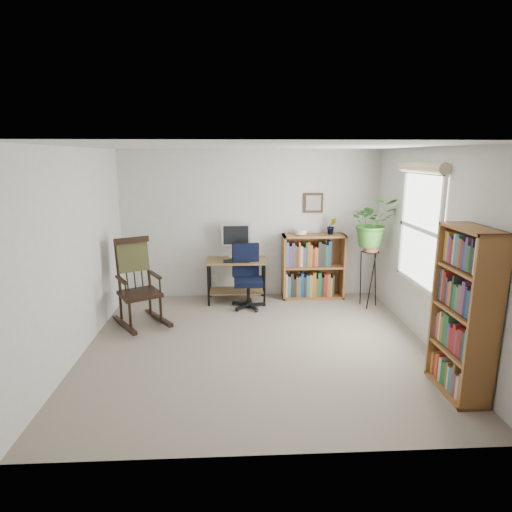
{
  "coord_description": "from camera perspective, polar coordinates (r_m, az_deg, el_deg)",
  "views": [
    {
      "loc": [
        -0.28,
        -4.91,
        2.29
      ],
      "look_at": [
        0.0,
        0.4,
        1.05
      ],
      "focal_mm": 30.0,
      "sensor_mm": 36.0,
      "label": 1
    }
  ],
  "objects": [
    {
      "name": "floor",
      "position": [
        5.42,
        0.23,
        -11.85
      ],
      "size": [
        4.2,
        4.0,
        0.0
      ],
      "primitive_type": "cube",
      "color": "gray",
      "rests_on": "ground"
    },
    {
      "name": "ceiling",
      "position": [
        4.92,
        0.25,
        14.41
      ],
      "size": [
        4.2,
        4.0,
        0.0
      ],
      "primitive_type": "cube",
      "color": "silver",
      "rests_on": "ground"
    },
    {
      "name": "wall_back",
      "position": [
        7.0,
        -0.69,
        4.18
      ],
      "size": [
        4.2,
        0.0,
        2.4
      ],
      "primitive_type": "cube",
      "color": "silver",
      "rests_on": "ground"
    },
    {
      "name": "wall_front",
      "position": [
        3.12,
        2.33,
        -7.37
      ],
      "size": [
        4.2,
        0.0,
        2.4
      ],
      "primitive_type": "cube",
      "color": "silver",
      "rests_on": "ground"
    },
    {
      "name": "wall_left",
      "position": [
        5.35,
        -22.85,
        0.32
      ],
      "size": [
        0.0,
        4.0,
        2.4
      ],
      "primitive_type": "cube",
      "color": "silver",
      "rests_on": "ground"
    },
    {
      "name": "wall_right",
      "position": [
        5.56,
        22.39,
        0.82
      ],
      "size": [
        0.0,
        4.0,
        2.4
      ],
      "primitive_type": "cube",
      "color": "silver",
      "rests_on": "ground"
    },
    {
      "name": "window",
      "position": [
        5.78,
        20.95,
        3.4
      ],
      "size": [
        0.12,
        1.2,
        1.5
      ],
      "primitive_type": null,
      "color": "white",
      "rests_on": "wall_right"
    },
    {
      "name": "desk",
      "position": [
        6.89,
        -2.63,
        -3.3
      ],
      "size": [
        0.95,
        0.52,
        0.68
      ],
      "primitive_type": null,
      "color": "brown",
      "rests_on": "floor"
    },
    {
      "name": "monitor",
      "position": [
        6.88,
        -2.69,
        2.01
      ],
      "size": [
        0.46,
        0.16,
        0.56
      ],
      "primitive_type": null,
      "color": "silver",
      "rests_on": "desk"
    },
    {
      "name": "keyboard",
      "position": [
        6.68,
        -2.65,
        -0.68
      ],
      "size": [
        0.4,
        0.15,
        0.02
      ],
      "primitive_type": "cube",
      "color": "black",
      "rests_on": "desk"
    },
    {
      "name": "office_chair",
      "position": [
        6.55,
        -1.05,
        -2.77
      ],
      "size": [
        0.62,
        0.62,
        0.99
      ],
      "primitive_type": null,
      "rotation": [
        0.0,
        0.0,
        0.17
      ],
      "color": "black",
      "rests_on": "floor"
    },
    {
      "name": "rocking_chair",
      "position": [
        6.07,
        -15.33,
        -3.37
      ],
      "size": [
        1.08,
        1.23,
        1.23
      ],
      "primitive_type": null,
      "rotation": [
        0.0,
        0.0,
        0.52
      ],
      "color": "black",
      "rests_on": "floor"
    },
    {
      "name": "low_bookshelf",
      "position": [
        7.07,
        7.63,
        -1.38
      ],
      "size": [
        1.0,
        0.33,
        1.06
      ],
      "primitive_type": null,
      "color": "brown",
      "rests_on": "floor"
    },
    {
      "name": "tall_bookshelf",
      "position": [
        4.59,
        26.0,
        -6.82
      ],
      "size": [
        0.31,
        0.73,
        1.66
      ],
      "primitive_type": null,
      "color": "brown",
      "rests_on": "floor"
    },
    {
      "name": "plant_stand",
      "position": [
        6.82,
        14.87,
        -2.4
      ],
      "size": [
        0.3,
        0.3,
        1.03
      ],
      "primitive_type": null,
      "rotation": [
        0.0,
        0.0,
        -0.06
      ],
      "color": "black",
      "rests_on": "floor"
    },
    {
      "name": "spider_plant",
      "position": [
        6.61,
        15.46,
        7.42
      ],
      "size": [
        1.69,
        1.88,
        1.46
      ],
      "primitive_type": "imported",
      "color": "#336F26",
      "rests_on": "plant_stand"
    },
    {
      "name": "potted_plant_small",
      "position": [
        7.02,
        10.01,
        3.3
      ],
      "size": [
        0.13,
        0.24,
        0.11
      ],
      "primitive_type": "imported",
      "color": "#336F26",
      "rests_on": "low_bookshelf"
    },
    {
      "name": "framed_picture",
      "position": [
        7.04,
        7.66,
        7.03
      ],
      "size": [
        0.32,
        0.04,
        0.32
      ],
      "primitive_type": null,
      "color": "black",
      "rests_on": "wall_back"
    }
  ]
}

